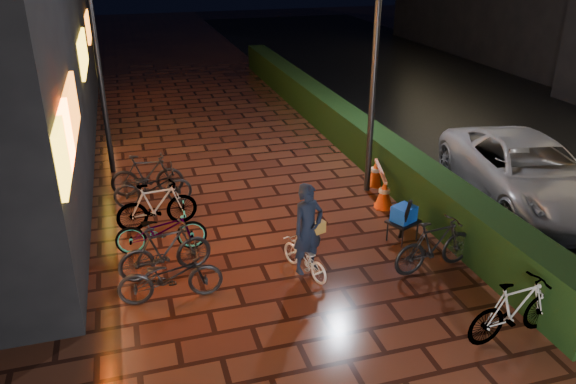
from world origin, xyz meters
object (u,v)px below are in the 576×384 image
object	(u,v)px
van	(527,171)
cart_assembly	(404,216)
traffic_barrier	(380,183)
cyclist	(306,242)

from	to	relation	value
van	cart_assembly	distance (m)	3.50
cart_assembly	van	bearing A→B (deg)	14.57
traffic_barrier	cart_assembly	bearing A→B (deg)	-102.88
van	cyclist	distance (m)	5.71
cyclist	traffic_barrier	bearing A→B (deg)	45.32
traffic_barrier	cart_assembly	world-z (taller)	cart_assembly
van	cart_assembly	size ratio (longest dim) A/B	4.83
van	traffic_barrier	bearing A→B (deg)	168.50
van	traffic_barrier	xyz separation A→B (m)	(-2.92, 1.15, -0.39)
van	cart_assembly	bearing A→B (deg)	-155.41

